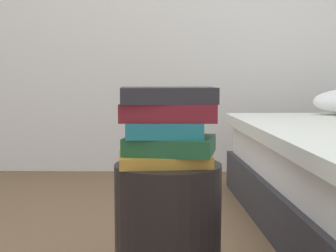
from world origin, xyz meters
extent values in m
cylinder|color=black|center=(0.00, 0.00, 0.21)|extent=(0.33, 0.33, 0.42)
cube|color=#B7842D|center=(-0.01, -0.01, 0.44)|extent=(0.29, 0.22, 0.03)
cube|color=#1E512D|center=(0.01, 0.00, 0.48)|extent=(0.29, 0.23, 0.05)
cube|color=#1E727F|center=(-0.01, 0.00, 0.53)|extent=(0.23, 0.19, 0.05)
cube|color=maroon|center=(0.00, 0.00, 0.58)|extent=(0.29, 0.16, 0.05)
cube|color=#28282D|center=(0.00, 0.01, 0.63)|extent=(0.30, 0.19, 0.05)
camera|label=1|loc=(0.03, -1.44, 0.69)|focal=51.23mm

